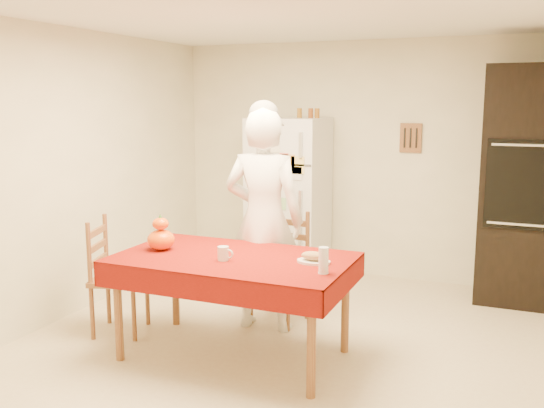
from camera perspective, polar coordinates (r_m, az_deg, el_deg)
The scene contains 17 objects.
floor at distance 4.77m, azimuth 0.67°, elevation -13.48°, with size 4.50×4.50×0.00m, color #C6B18F.
room_shell at distance 4.40m, azimuth 0.74°, elevation 6.34°, with size 4.02×4.52×2.51m.
refrigerator at distance 6.46m, azimuth 1.61°, elevation 0.55°, with size 0.75×0.74×1.70m.
oven_cabinet at distance 6.05m, azimuth 22.39°, elevation 1.58°, with size 0.70×0.62×2.20m.
dining_table at distance 4.44m, azimuth -3.67°, elevation -5.83°, with size 1.70×1.00×0.76m.
chair_far at distance 5.23m, azimuth 1.04°, elevation -5.49°, with size 0.47×0.45×0.95m.
chair_left at distance 5.11m, azimuth -14.87°, elevation -6.19°, with size 0.51×0.52×0.95m.
seated_woman at distance 4.95m, azimuth -0.77°, elevation -1.54°, with size 0.67×0.44×1.83m, color white.
coffee_mug at distance 4.31m, azimuth -4.62°, elevation -4.66°, with size 0.08×0.08×0.10m, color silver.
pumpkin_lower at distance 4.67m, azimuth -10.41°, elevation -3.33°, with size 0.21×0.21×0.16m, color #C84304.
pumpkin_upper at distance 4.64m, azimuth -10.45°, elevation -1.84°, with size 0.12×0.12×0.09m, color red.
wine_glass at distance 3.99m, azimuth 4.87°, elevation -5.31°, with size 0.07×0.07×0.18m, color white.
bread_plate at distance 4.25m, azimuth 3.94°, elevation -5.43°, with size 0.24×0.24×0.02m, color silver.
bread_loaf at distance 4.24m, azimuth 3.95°, elevation -4.90°, with size 0.18×0.10×0.06m, color tan.
spice_jar_left at distance 6.39m, azimuth 2.60°, elevation 8.55°, with size 0.05×0.05×0.10m, color #91611A.
spice_jar_mid at distance 6.35m, azimuth 3.66°, elevation 8.53°, with size 0.05×0.05×0.10m, color brown.
spice_jar_right at distance 6.33m, azimuth 4.27°, elevation 8.52°, with size 0.05×0.05×0.10m, color #8C5619.
Camera 1 is at (1.64, -4.07, 1.88)m, focal length 40.00 mm.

